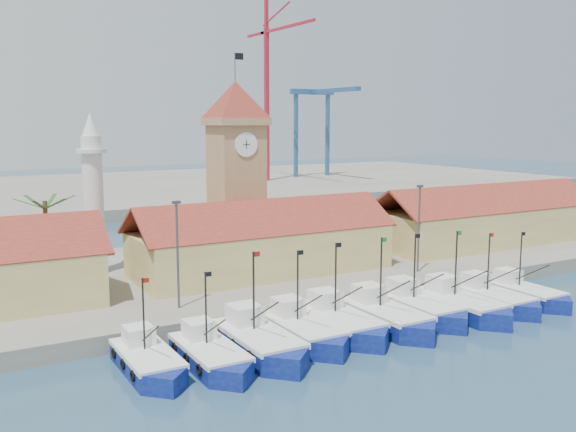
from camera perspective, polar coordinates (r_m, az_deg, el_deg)
ground at (r=50.95m, az=8.33°, el=-11.12°), size 400.00×400.00×0.00m
quay at (r=70.37m, az=-3.82°, el=-4.89°), size 140.00×32.00×1.50m
terminal at (r=151.45m, az=-18.24°, el=2.01°), size 240.00×80.00×2.00m
boat_0 at (r=45.64m, az=-12.27°, el=-12.66°), size 3.29×9.02×6.83m
boat_1 at (r=45.94m, az=-6.81°, el=-12.35°), size 3.38×9.26×7.00m
boat_2 at (r=47.86m, az=-2.50°, el=-11.30°), size 3.85×10.55×7.98m
boat_3 at (r=50.37m, az=1.39°, el=-10.33°), size 3.63×9.94×7.52m
boat_4 at (r=52.39m, az=4.79°, el=-9.57°), size 3.73×10.23×7.74m
boat_5 at (r=54.26m, az=8.81°, el=-8.99°), size 3.81×10.44×7.90m
boat_6 at (r=57.34m, az=11.70°, el=-8.12°), size 3.73×10.21×7.73m
boat_7 at (r=58.96m, az=15.22°, el=-7.77°), size 3.78×10.37×7.84m
boat_8 at (r=62.01m, az=17.86°, el=-7.14°), size 3.49×9.57×7.24m
boat_9 at (r=64.90m, az=20.39°, el=-6.59°), size 3.38×9.25×7.00m
hall_center at (r=66.18m, az=-2.33°, el=-2.87°), size 27.04×10.13×7.61m
hall_right at (r=85.52m, az=17.06°, el=-0.64°), size 31.20×10.13×7.61m
clock_tower at (r=70.44m, az=-4.63°, el=4.35°), size 5.80×5.80×22.70m
minaret at (r=67.66m, az=-16.92°, el=1.94°), size 3.00×3.00×16.30m
palm_tree at (r=65.27m, az=-20.67°, el=-1.56°), size 5.60×5.03×8.39m
lamp_posts at (r=59.11m, az=1.66°, el=-1.78°), size 80.70×0.25×9.03m
crane_red_right at (r=160.52m, az=-1.70°, el=11.91°), size 1.00×32.08×44.35m
gantry at (r=171.04m, az=2.76°, el=9.51°), size 13.00×22.00×23.20m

